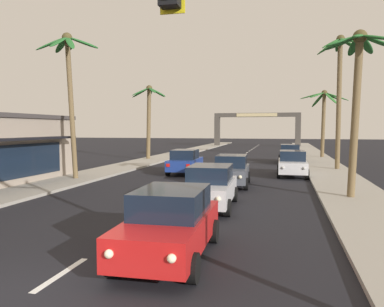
# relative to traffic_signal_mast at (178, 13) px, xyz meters

# --- Properties ---
(ground_plane) EXTENTS (220.00, 220.00, 0.00)m
(ground_plane) POSITION_rel_traffic_signal_mast_xyz_m (-2.98, 0.00, -4.99)
(ground_plane) COLOR black
(sidewalk_right) EXTENTS (3.20, 110.00, 0.14)m
(sidewalk_right) POSITION_rel_traffic_signal_mast_xyz_m (4.82, 20.00, -4.92)
(sidewalk_right) COLOR #9E998E
(sidewalk_right) RESTS_ON ground
(sidewalk_left) EXTENTS (3.20, 110.00, 0.14)m
(sidewalk_left) POSITION_rel_traffic_signal_mast_xyz_m (-10.78, 20.00, -4.92)
(sidewalk_left) COLOR #9E998E
(sidewalk_left) RESTS_ON ground
(lane_markings) EXTENTS (4.28, 86.39, 0.01)m
(lane_markings) POSITION_rel_traffic_signal_mast_xyz_m (-2.55, 19.41, -4.99)
(lane_markings) COLOR silver
(lane_markings) RESTS_ON ground
(traffic_signal_mast) EXTENTS (11.70, 0.41, 7.09)m
(traffic_signal_mast) POSITION_rel_traffic_signal_mast_xyz_m (0.00, 0.00, 0.00)
(traffic_signal_mast) COLOR #2D2D33
(traffic_signal_mast) RESTS_ON ground
(sedan_lead_at_stop_bar) EXTENTS (2.05, 4.49, 1.68)m
(sedan_lead_at_stop_bar) POSITION_rel_traffic_signal_mast_xyz_m (-1.00, 2.80, -4.14)
(sedan_lead_at_stop_bar) COLOR red
(sedan_lead_at_stop_bar) RESTS_ON ground
(sedan_third_in_queue) EXTENTS (2.07, 4.50, 1.68)m
(sedan_third_in_queue) POSITION_rel_traffic_signal_mast_xyz_m (-1.17, 8.80, -4.14)
(sedan_third_in_queue) COLOR silver
(sedan_third_in_queue) RESTS_ON ground
(sedan_fifth_in_queue) EXTENTS (2.11, 4.51, 1.68)m
(sedan_fifth_in_queue) POSITION_rel_traffic_signal_mast_xyz_m (-1.12, 14.80, -4.14)
(sedan_fifth_in_queue) COLOR #4C515B
(sedan_fifth_in_queue) RESTS_ON ground
(sedan_oncoming_far) EXTENTS (2.07, 4.50, 1.68)m
(sedan_oncoming_far) POSITION_rel_traffic_signal_mast_xyz_m (-4.98, 19.47, -4.14)
(sedan_oncoming_far) COLOR navy
(sedan_oncoming_far) RESTS_ON ground
(sedan_parked_nearest_kerb) EXTENTS (2.02, 4.48, 1.68)m
(sedan_parked_nearest_kerb) POSITION_rel_traffic_signal_mast_xyz_m (2.18, 29.77, -4.14)
(sedan_parked_nearest_kerb) COLOR black
(sedan_parked_nearest_kerb) RESTS_ON ground
(sedan_parked_mid_kerb) EXTENTS (1.98, 4.47, 1.68)m
(sedan_parked_mid_kerb) POSITION_rel_traffic_signal_mast_xyz_m (2.22, 19.88, -4.14)
(sedan_parked_mid_kerb) COLOR silver
(sedan_parked_mid_kerb) RESTS_ON ground
(palm_left_second) EXTENTS (3.47, 3.58, 8.82)m
(palm_left_second) POSITION_rel_traffic_signal_mast_xyz_m (-10.86, 14.66, 1.58)
(palm_left_second) COLOR brown
(palm_left_second) RESTS_ON ground
(palm_left_third) EXTENTS (3.66, 3.62, 7.37)m
(palm_left_third) POSITION_rel_traffic_signal_mast_xyz_m (-11.30, 29.65, 0.04)
(palm_left_third) COLOR brown
(palm_left_third) RESTS_ON ground
(palm_right_second) EXTENTS (3.16, 3.25, 7.37)m
(palm_right_second) POSITION_rel_traffic_signal_mast_xyz_m (4.72, 11.87, 0.36)
(palm_right_second) COLOR brown
(palm_right_second) RESTS_ON ground
(palm_right_third) EXTENTS (3.58, 3.73, 9.95)m
(palm_right_third) POSITION_rel_traffic_signal_mast_xyz_m (5.55, 24.02, 2.06)
(palm_right_third) COLOR brown
(palm_right_third) RESTS_ON ground
(palm_right_farthest) EXTENTS (4.93, 4.09, 7.13)m
(palm_right_farthest) POSITION_rel_traffic_signal_mast_xyz_m (5.65, 36.17, 0.04)
(palm_right_farthest) COLOR brown
(palm_right_farthest) RESTS_ON ground
(town_gateway_arch) EXTENTS (14.64, 0.90, 5.78)m
(town_gateway_arch) POSITION_rel_traffic_signal_mast_xyz_m (-2.98, 60.47, -1.19)
(town_gateway_arch) COLOR #423D38
(town_gateway_arch) RESTS_ON ground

